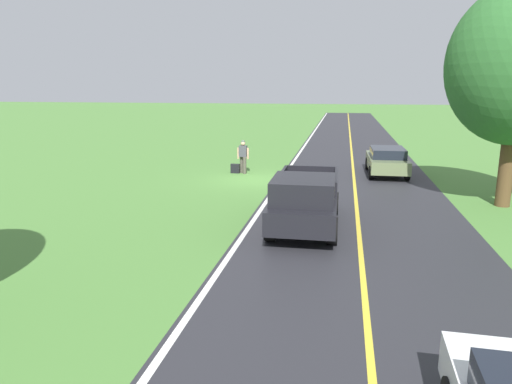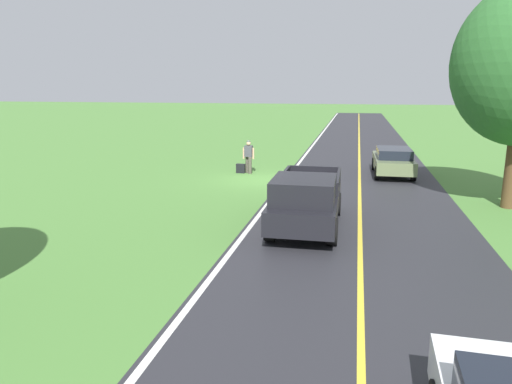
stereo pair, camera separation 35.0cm
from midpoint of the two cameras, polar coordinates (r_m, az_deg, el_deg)
name	(u,v)px [view 1 (the left image)]	position (r m, az deg, el deg)	size (l,w,h in m)	color
ground_plane	(257,180)	(22.97, -0.36, 1.48)	(200.00, 200.00, 0.00)	#4C7F38
road_surface	(354,183)	(22.57, 11.41, 1.04)	(7.37, 120.00, 0.00)	#28282D
lane_edge_line	(281,181)	(22.77, 2.57, 1.39)	(0.16, 117.60, 0.00)	silver
lane_centre_line	(354,183)	(22.57, 11.41, 1.04)	(0.14, 117.60, 0.00)	gold
hitchhiker_walking	(243,155)	(24.59, -1.97, 4.54)	(0.62, 0.52, 1.75)	#4C473D
suitcase_carried	(235,169)	(24.74, -2.94, 2.86)	(0.20, 0.46, 0.49)	black
pickup_truck_passing	(305,199)	(15.01, 5.32, -0.87)	(2.14, 5.42, 1.82)	black
sedan_near_oncoming	(387,160)	(25.06, 15.20, 3.74)	(1.99, 4.43, 1.41)	#66754C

